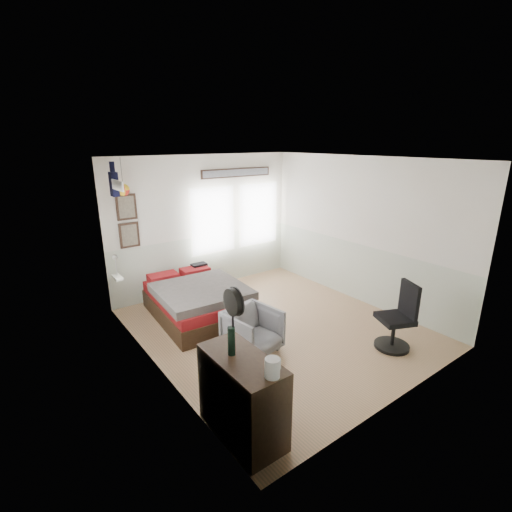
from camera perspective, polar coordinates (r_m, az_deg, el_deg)
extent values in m
cube|color=#927250|center=(6.26, 2.97, -10.88)|extent=(4.00, 4.50, 0.01)
cube|color=beige|center=(7.55, -7.77, 4.97)|extent=(4.00, 0.02, 2.70)
cube|color=beige|center=(4.35, 22.45, -5.68)|extent=(4.00, 0.02, 2.70)
cube|color=beige|center=(4.78, -15.69, -2.93)|extent=(0.02, 4.50, 2.70)
cube|color=beige|center=(7.14, 15.69, 3.76)|extent=(0.02, 4.50, 2.70)
cube|color=white|center=(5.51, 3.42, 14.71)|extent=(4.00, 4.50, 0.02)
cube|color=beige|center=(7.76, -7.51, -0.81)|extent=(4.00, 0.01, 1.10)
cube|color=beige|center=(5.11, -14.87, -11.35)|extent=(0.01, 4.50, 1.10)
cube|color=beige|center=(7.36, 15.14, -2.31)|extent=(0.01, 4.50, 1.10)
cube|color=silver|center=(5.26, -17.56, -0.10)|extent=(0.03, 2.20, 1.35)
cube|color=silver|center=(7.58, -6.65, 5.45)|extent=(0.95, 0.03, 1.30)
cube|color=silver|center=(8.20, 0.36, 6.47)|extent=(0.95, 0.03, 1.30)
cube|color=#3D2A20|center=(6.94, -18.91, 3.06)|extent=(0.35, 0.03, 0.45)
cube|color=#3D2A20|center=(6.84, -19.32, 7.12)|extent=(0.35, 0.03, 0.45)
cube|color=#7F7259|center=(6.92, -18.87, 3.04)|extent=(0.27, 0.01, 0.37)
cube|color=#7F7259|center=(6.82, -19.28, 7.10)|extent=(0.27, 0.01, 0.37)
cube|color=#3D2A20|center=(7.76, -2.98, 12.69)|extent=(1.65, 0.03, 0.18)
cube|color=gray|center=(7.75, -2.92, 12.68)|extent=(1.58, 0.01, 0.13)
cube|color=white|center=(5.64, -20.52, 10.15)|extent=(0.02, 0.48, 0.14)
sphere|color=red|center=(6.51, -19.73, 9.56)|extent=(0.20, 0.20, 0.20)
cube|color=#362415|center=(6.61, -9.03, -7.92)|extent=(1.46, 2.00, 0.31)
cube|color=maroon|center=(6.51, -9.13, -6.01)|extent=(1.42, 1.96, 0.17)
cube|color=#3B3834|center=(6.28, -8.30, -5.36)|extent=(1.49, 1.45, 0.13)
cube|color=maroon|center=(6.99, -14.41, -3.34)|extent=(0.55, 0.36, 0.13)
cube|color=maroon|center=(7.23, -9.79, -2.34)|extent=(0.55, 0.36, 0.13)
cube|color=#362415|center=(4.06, -2.13, -20.74)|extent=(0.48, 1.00, 0.90)
imported|color=slate|center=(5.46, -0.53, -11.46)|extent=(0.79, 0.81, 0.64)
cube|color=#362415|center=(7.46, -8.63, -4.15)|extent=(0.54, 0.47, 0.48)
cylinder|color=black|center=(6.04, 20.13, -12.83)|extent=(0.51, 0.51, 0.05)
cylinder|color=black|center=(5.93, 20.35, -10.99)|extent=(0.06, 0.06, 0.39)
cube|color=black|center=(5.83, 20.59, -9.04)|extent=(0.59, 0.59, 0.08)
cube|color=black|center=(5.82, 22.52, -6.16)|extent=(0.22, 0.40, 0.51)
cylinder|color=silver|center=(3.50, 2.54, -16.82)|extent=(0.14, 0.14, 0.19)
cube|color=silver|center=(3.54, 3.64, -16.22)|extent=(0.02, 0.02, 0.11)
cylinder|color=black|center=(3.78, -3.80, -12.91)|extent=(0.08, 0.08, 0.31)
cylinder|color=black|center=(3.73, -3.55, -11.19)|extent=(0.02, 0.02, 0.55)
cylinder|color=black|center=(3.60, -3.64, -7.10)|extent=(0.07, 0.28, 0.27)
cylinder|color=black|center=(3.62, -3.15, -6.96)|extent=(0.03, 0.29, 0.29)
cube|color=black|center=(7.35, -8.75, -1.80)|extent=(0.29, 0.19, 0.17)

